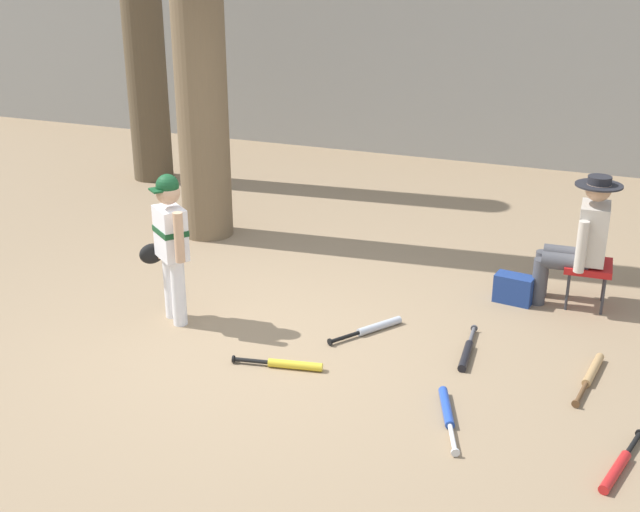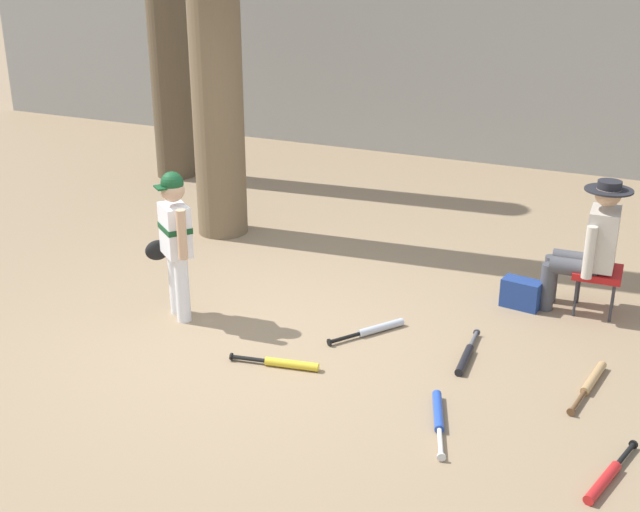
{
  "view_description": "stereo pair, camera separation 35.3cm",
  "coord_description": "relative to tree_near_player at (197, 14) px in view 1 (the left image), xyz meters",
  "views": [
    {
      "loc": [
        2.66,
        -5.21,
        3.08
      ],
      "look_at": [
        0.44,
        0.32,
        0.75
      ],
      "focal_mm": 45.65,
      "sensor_mm": 36.0,
      "label": 1
    },
    {
      "loc": [
        2.99,
        -5.06,
        3.08
      ],
      "look_at": [
        0.44,
        0.32,
        0.75
      ],
      "focal_mm": 45.65,
      "sensor_mm": 36.0,
      "label": 2
    }
  ],
  "objects": [
    {
      "name": "bat_black_composite",
      "position": [
        3.3,
        -1.76,
        -2.33
      ],
      "size": [
        0.12,
        0.73,
        0.07
      ],
      "color": "black",
      "rests_on": "ground"
    },
    {
      "name": "handbag_beside_stool",
      "position": [
        3.47,
        -0.58,
        -2.24
      ],
      "size": [
        0.36,
        0.22,
        0.26
      ],
      "primitive_type": "cube",
      "rotation": [
        0.0,
        0.0,
        -0.13
      ],
      "color": "navy",
      "rests_on": "ground"
    },
    {
      "name": "seated_spectator",
      "position": [
        3.97,
        -0.42,
        -1.73
      ],
      "size": [
        0.67,
        0.53,
        1.2
      ],
      "color": "#47474C",
      "rests_on": "ground"
    },
    {
      "name": "young_ballplayer",
      "position": [
        0.82,
        -2.05,
        -1.62
      ],
      "size": [
        0.59,
        0.4,
        1.31
      ],
      "color": "white",
      "rests_on": "ground"
    },
    {
      "name": "ground_plane",
      "position": [
        1.69,
        -2.27,
        -2.37
      ],
      "size": [
        60.0,
        60.0,
        0.0
      ],
      "primitive_type": "plane",
      "color": "#937A5B"
    },
    {
      "name": "folding_stool",
      "position": [
        4.07,
        -0.41,
        -2.0
      ],
      "size": [
        0.42,
        0.42,
        0.41
      ],
      "color": "red",
      "rests_on": "ground"
    },
    {
      "name": "bat_red_barrel",
      "position": [
        4.5,
        -2.89,
        -2.33
      ],
      "size": [
        0.24,
        0.73,
        0.07
      ],
      "color": "red",
      "rests_on": "ground"
    },
    {
      "name": "tree_near_player",
      "position": [
        0.0,
        0.0,
        0.0
      ],
      "size": [
        0.86,
        0.86,
        5.59
      ],
      "color": "brown",
      "rests_on": "ground"
    },
    {
      "name": "bat_yellow_trainer",
      "position": [
        2.07,
        -2.46,
        -2.33
      ],
      "size": [
        0.71,
        0.19,
        0.07
      ],
      "color": "yellow",
      "rests_on": "ground"
    },
    {
      "name": "concrete_back_wall",
      "position": [
        1.69,
        4.38,
        -0.77
      ],
      "size": [
        18.0,
        0.36,
        3.2
      ],
      "primitive_type": "cube",
      "color": "#9E9E99",
      "rests_on": "ground"
    },
    {
      "name": "bat_aluminum_silver",
      "position": [
        2.48,
        -1.62,
        -2.33
      ],
      "size": [
        0.46,
        0.65,
        0.07
      ],
      "color": "#B7BCC6",
      "rests_on": "ground"
    },
    {
      "name": "bat_blue_youth",
      "position": [
        3.37,
        -2.67,
        -2.33
      ],
      "size": [
        0.32,
        0.75,
        0.07
      ],
      "color": "#2347AD",
      "rests_on": "ground"
    },
    {
      "name": "bat_wood_tan",
      "position": [
        4.24,
        -1.74,
        -2.33
      ],
      "size": [
        0.17,
        0.8,
        0.07
      ],
      "color": "tan",
      "rests_on": "ground"
    }
  ]
}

